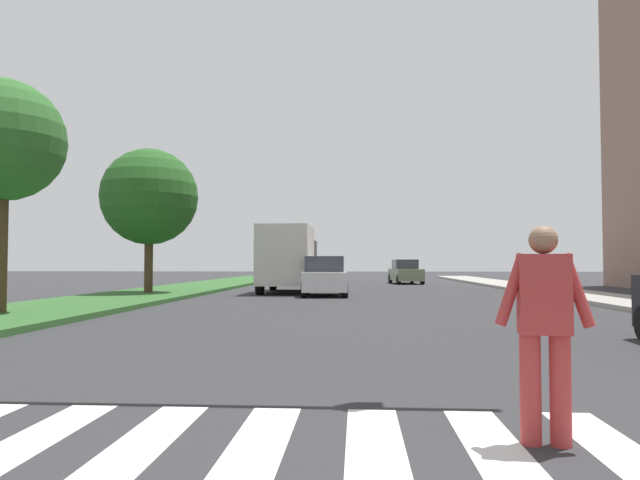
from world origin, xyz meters
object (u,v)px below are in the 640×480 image
at_px(tree_far, 149,197).
at_px(pedestrian_performer, 544,323).
at_px(traffic_light_gantry, 25,16).
at_px(truck_box_delivery, 288,258).
at_px(sedan_midblock, 324,277).
at_px(tree_mid, 2,141).
at_px(sedan_distant, 405,272).

xyz_separation_m(tree_far, pedestrian_performer, (10.35, -20.06, -3.30)).
height_order(traffic_light_gantry, truck_box_delivery, traffic_light_gantry).
relative_size(tree_far, sedan_midblock, 1.48).
bearing_deg(tree_mid, truck_box_delivery, 66.97).
bearing_deg(pedestrian_performer, tree_mid, 137.15).
height_order(traffic_light_gantry, pedestrian_performer, traffic_light_gantry).
height_order(sedan_midblock, sedan_distant, sedan_midblock).
height_order(traffic_light_gantry, sedan_midblock, traffic_light_gantry).
distance_m(traffic_light_gantry, sedan_midblock, 19.04).
bearing_deg(traffic_light_gantry, sedan_midblock, 82.02).
xyz_separation_m(traffic_light_gantry, sedan_distant, (7.32, 33.79, -3.63)).
relative_size(pedestrian_performer, sedan_midblock, 0.41).
xyz_separation_m(tree_mid, traffic_light_gantry, (5.03, -7.62, -0.12)).
bearing_deg(pedestrian_performer, sedan_midblock, 97.91).
height_order(tree_far, sedan_midblock, tree_far).
bearing_deg(sedan_midblock, tree_mid, -125.00).
bearing_deg(pedestrian_performer, traffic_light_gantry, 158.82).
relative_size(traffic_light_gantry, sedan_distant, 2.09).
distance_m(traffic_light_gantry, truck_box_delivery, 21.41).
distance_m(pedestrian_performer, sedan_midblock, 20.83).
distance_m(tree_far, truck_box_delivery, 7.02).
distance_m(traffic_light_gantry, pedestrian_performer, 6.80).
distance_m(tree_far, sedan_distant, 20.31).
xyz_separation_m(traffic_light_gantry, sedan_midblock, (2.59, 18.52, -3.61)).
distance_m(tree_mid, tree_far, 10.33).
bearing_deg(traffic_light_gantry, sedan_distant, 77.78).
relative_size(tree_mid, sedan_midblock, 1.43).
distance_m(sedan_midblock, sedan_distant, 15.99).
relative_size(sedan_midblock, sedan_distant, 0.89).
relative_size(traffic_light_gantry, pedestrian_performer, 5.77).
bearing_deg(traffic_light_gantry, truck_box_delivery, 87.99).
relative_size(traffic_light_gantry, sedan_midblock, 2.34).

